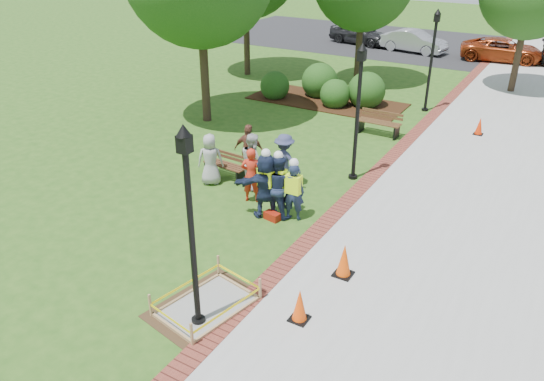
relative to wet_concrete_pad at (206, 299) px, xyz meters
The scene contains 31 objects.
ground 2.79m from the wet_concrete_pad, 113.78° to the left, with size 100.00×100.00×0.00m, color #285116.
sidewalk 13.13m from the wet_concrete_pad, 72.81° to the left, with size 6.00×60.00×0.02m, color #9E9E99.
brick_edging 12.56m from the wet_concrete_pad, 87.12° to the left, with size 0.50×60.00×0.03m, color maroon.
mulch_bed 15.12m from the wet_concrete_pad, 105.82° to the left, with size 7.00×3.00×0.05m, color #381E0F.
parking_lot 29.56m from the wet_concrete_pad, 92.17° to the left, with size 36.00×12.00×0.01m, color black.
wet_concrete_pad is the anchor object (origin of this frame).
bench_near 6.44m from the wet_concrete_pad, 121.57° to the left, with size 1.51×0.61×0.80m.
bench_far 11.69m from the wet_concrete_pad, 92.75° to the left, with size 1.66×0.59×0.89m.
cone_front 1.98m from the wet_concrete_pad, 19.08° to the left, with size 0.39×0.39×0.76m.
cone_back 3.23m from the wet_concrete_pad, 51.54° to the left, with size 0.42×0.42×0.84m.
cone_far 13.91m from the wet_concrete_pad, 78.58° to the left, with size 0.35×0.35×0.69m.
toolbox 3.99m from the wet_concrete_pad, 100.43° to the left, with size 0.44×0.24×0.22m, color maroon.
lamp_near 2.30m from the wet_concrete_pad, 74.15° to the right, with size 0.28×0.28×4.26m.
lamp_mid 7.87m from the wet_concrete_pad, 89.01° to the left, with size 0.28×0.28×4.26m.
lamp_far 15.70m from the wet_concrete_pad, 89.52° to the left, with size 0.28×0.28×4.26m.
shrub_a 15.25m from the wet_concrete_pad, 115.01° to the left, with size 1.36×1.36×1.36m, color #144213.
shrub_b 15.90m from the wet_concrete_pad, 107.57° to the left, with size 1.69×1.69×1.69m, color #144213.
shrub_c 14.47m from the wet_concrete_pad, 103.97° to the left, with size 1.33×1.33×1.33m, color #144213.
shrub_d 15.01m from the wet_concrete_pad, 98.98° to the left, with size 1.65×1.65×1.65m, color #144213.
shrub_e 15.99m from the wet_concrete_pad, 104.33° to the left, with size 0.88×0.88×0.88m, color #144213.
casual_person_a 6.09m from the wet_concrete_pad, 125.57° to the left, with size 0.61×0.56×1.61m.
casual_person_b 4.97m from the wet_concrete_pad, 111.56° to the left, with size 0.62×0.51×1.65m.
casual_person_c 5.88m from the wet_concrete_pad, 112.85° to the left, with size 0.65×0.63×1.73m.
casual_person_d 6.75m from the wet_concrete_pad, 115.11° to the left, with size 0.60×0.45×1.69m.
casual_person_e 6.12m from the wet_concrete_pad, 103.98° to the left, with size 0.56×0.37×1.70m.
hivis_worker_a 4.23m from the wet_concrete_pad, 103.72° to the left, with size 0.70×0.67×2.00m.
hivis_worker_b 4.33m from the wet_concrete_pad, 93.53° to the left, with size 0.60×0.46×1.80m.
hivis_worker_c 4.36m from the wet_concrete_pad, 99.59° to the left, with size 0.60×0.42×1.93m.
parked_car_a 28.75m from the wet_concrete_pad, 105.91° to the left, with size 4.86×2.11×1.58m, color #232325.
parked_car_b 27.22m from the wet_concrete_pad, 98.35° to the left, with size 4.52×1.97×1.48m, color #A1A1A6.
parked_car_c 27.22m from the wet_concrete_pad, 87.25° to the left, with size 4.39×1.91×1.43m, color #9B3613.
Camera 1 is at (6.85, -9.50, 7.25)m, focal length 35.00 mm.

